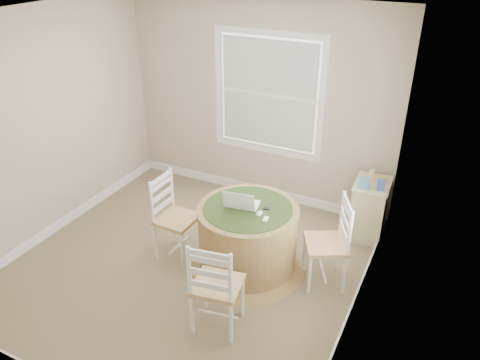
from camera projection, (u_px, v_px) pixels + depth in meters
The scene contains 14 objects.
room at pixel (204, 155), 4.57m from camera, with size 3.64×3.64×2.64m.
round_table at pixel (248, 236), 4.90m from camera, with size 1.23×1.23×0.76m.
chair_left at pixel (177, 219), 5.07m from camera, with size 0.42×0.40×0.95m, color white, non-canonical shape.
chair_near at pixel (217, 284), 4.13m from camera, with size 0.42×0.40×0.95m, color white, non-canonical shape.
chair_right at pixel (326, 244), 4.67m from camera, with size 0.42×0.40×0.95m, color white, non-canonical shape.
laptop at pixel (242, 204), 4.76m from camera, with size 0.37×0.34×0.23m.
mouse at pixel (259, 213), 4.64m from camera, with size 0.06×0.10×0.03m, color white.
phone at pixel (266, 219), 4.56m from camera, with size 0.04×0.09×0.02m, color #B7BABF.
keys at pixel (267, 209), 4.72m from camera, with size 0.06×0.05×0.03m, color black.
corner_chest at pixel (369, 209), 5.49m from camera, with size 0.43×0.56×0.70m.
tissue_box at pixel (365, 183), 5.22m from camera, with size 0.12×0.12×0.10m, color #5387BE.
box_yellow at pixel (378, 179), 5.35m from camera, with size 0.15×0.10×0.06m, color gold.
box_blue at pixel (380, 184), 5.17m from camera, with size 0.08×0.08×0.12m, color #3658A2.
cup_cream at pixel (372, 174), 5.41m from camera, with size 0.07×0.07×0.09m, color beige.
Camera 1 is at (2.32, -3.40, 3.23)m, focal length 35.00 mm.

